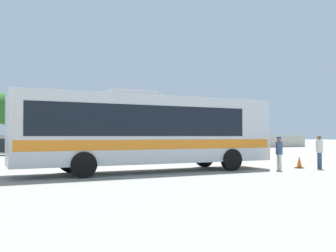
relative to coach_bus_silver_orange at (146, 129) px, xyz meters
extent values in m
plane|color=gray|center=(-0.10, 10.59, -1.97)|extent=(300.00, 300.00, 0.00)
cube|color=#B2AD9E|center=(-0.10, 23.67, -1.09)|extent=(80.00, 0.30, 1.77)
cube|color=silver|center=(0.14, -0.01, -0.02)|extent=(12.33, 3.53, 3.02)
cube|color=black|center=(-0.47, 0.04, 0.34)|extent=(10.15, 3.38, 1.33)
cube|color=orange|center=(0.14, -0.01, -0.69)|extent=(12.09, 3.54, 0.42)
cube|color=#19212D|center=(6.21, -0.51, 0.52)|extent=(0.23, 2.29, 1.57)
cube|color=orange|center=(6.22, -0.51, -1.17)|extent=(0.26, 2.50, 0.72)
cube|color=#B2B2B2|center=(-0.77, 0.06, 1.61)|extent=(2.31, 1.58, 0.24)
cylinder|color=black|center=(3.99, 0.90, -1.45)|extent=(1.06, 0.38, 1.04)
cylinder|color=black|center=(3.79, -1.54, -1.45)|extent=(1.06, 0.38, 1.04)
cylinder|color=black|center=(-3.10, 1.48, -1.45)|extent=(1.06, 0.38, 1.04)
cylinder|color=black|center=(-3.30, -0.96, -1.45)|extent=(1.06, 0.38, 1.04)
cylinder|color=silver|center=(5.83, -2.59, -1.59)|extent=(0.15, 0.15, 0.77)
cylinder|color=silver|center=(5.79, -2.73, -1.59)|extent=(0.15, 0.15, 0.77)
cylinder|color=#33476B|center=(5.81, -2.66, -0.89)|extent=(0.40, 0.40, 0.61)
sphere|color=#8C6647|center=(5.81, -2.66, -0.48)|extent=(0.21, 0.21, 0.21)
cylinder|color=navy|center=(5.81, -2.66, -0.39)|extent=(0.22, 0.22, 0.06)
cylinder|color=#33476B|center=(8.21, -3.06, -1.56)|extent=(0.15, 0.15, 0.82)
cylinder|color=#33476B|center=(8.14, -3.20, -1.56)|extent=(0.15, 0.15, 0.82)
cylinder|color=silver|center=(8.17, -3.13, -0.83)|extent=(0.46, 0.46, 0.65)
sphere|color=brown|center=(8.17, -3.13, -0.39)|extent=(0.22, 0.22, 0.22)
cylinder|color=black|center=(-3.18, 18.70, -1.65)|extent=(0.65, 0.26, 0.64)
cylinder|color=black|center=(-3.06, 20.46, -1.65)|extent=(0.65, 0.26, 0.64)
cube|color=black|center=(2.02, 19.42, -1.35)|extent=(4.57, 1.81, 0.61)
cube|color=black|center=(1.79, 19.42, -0.79)|extent=(2.52, 1.66, 0.50)
cylinder|color=black|center=(3.44, 20.30, -1.65)|extent=(0.64, 0.22, 0.64)
cylinder|color=black|center=(3.44, 18.53, -1.65)|extent=(0.64, 0.22, 0.64)
cylinder|color=black|center=(0.61, 20.30, -1.65)|extent=(0.64, 0.22, 0.64)
cylinder|color=black|center=(0.60, 18.54, -1.65)|extent=(0.64, 0.22, 0.64)
cylinder|color=brown|center=(-2.13, 27.74, -0.40)|extent=(0.32, 0.32, 3.15)
ellipsoid|color=#2D6628|center=(-2.13, 27.74, 2.59)|extent=(4.03, 4.03, 3.42)
cube|color=black|center=(7.70, -2.27, -1.95)|extent=(0.36, 0.36, 0.04)
cone|color=orange|center=(7.70, -2.27, -1.63)|extent=(0.28, 0.28, 0.60)
camera|label=1|loc=(-8.12, -15.49, -0.32)|focal=40.44mm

